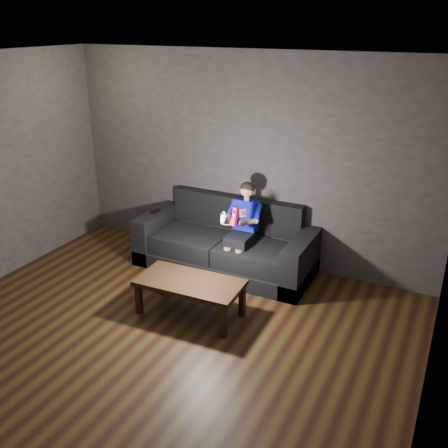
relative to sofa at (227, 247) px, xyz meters
The scene contains 10 objects.
floor 2.12m from the sofa, 87.65° to the right, with size 5.00×5.00×0.00m, color black.
back_wall 1.14m from the sofa, 77.88° to the left, with size 5.00×0.04×2.70m, color #342E2D.
right_wall 3.50m from the sofa, 39.05° to the right, with size 0.04×5.00×2.70m, color #342E2D.
ceiling 3.20m from the sofa, 87.65° to the right, with size 5.00×5.00×0.02m, color silver.
sofa is the anchor object (origin of this frame).
child 0.51m from the sofa, 14.54° to the right, with size 0.43×0.53×1.06m.
wii_remote_red 0.87m from the sofa, 54.53° to the right, with size 0.07×0.09×0.22m.
nunchuk_white 0.79m from the sofa, 68.47° to the right, with size 0.08×0.11×0.17m.
wii_remote_black 1.08m from the sofa, behind, with size 0.06×0.15×0.03m.
coffee_table 1.21m from the sofa, 82.87° to the right, with size 1.16×0.61×0.41m.
Camera 1 is at (2.50, -3.16, 3.03)m, focal length 40.00 mm.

